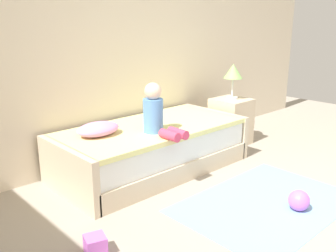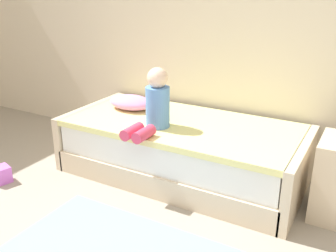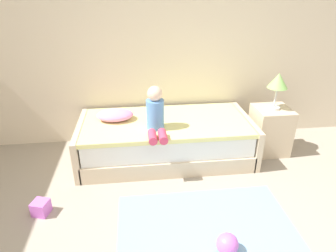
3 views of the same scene
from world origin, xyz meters
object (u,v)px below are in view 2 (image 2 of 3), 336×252
(child_figure, at_px, (155,105))
(toy_block, at_px, (1,175))
(pillow, at_px, (131,102))
(bed, at_px, (182,149))

(child_figure, bearing_deg, toy_block, -149.93)
(child_figure, distance_m, pillow, 0.59)
(child_figure, bearing_deg, pillow, 144.91)
(toy_block, bearing_deg, bed, 34.73)
(bed, relative_size, toy_block, 14.86)
(child_figure, relative_size, toy_block, 3.59)
(bed, height_order, toy_block, bed)
(pillow, bearing_deg, child_figure, -35.09)
(child_figure, relative_size, pillow, 1.16)
(toy_block, bearing_deg, child_figure, 30.07)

